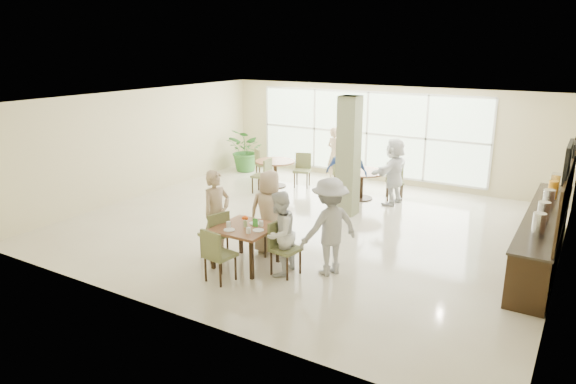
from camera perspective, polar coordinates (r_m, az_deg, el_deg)
The scene contains 23 objects.
ground at distance 11.56m, azimuth 2.22°, elevation -3.70°, with size 10.00×10.00×0.00m, color beige.
room_shell at distance 11.11m, azimuth 2.32°, elevation 4.60°, with size 10.00×10.00×10.00m.
window_bank at distance 15.34m, azimuth 8.76°, elevation 6.45°, with size 7.00×0.04×7.00m.
column at distance 12.05m, azimuth 6.74°, elevation 3.94°, with size 0.45×0.45×2.80m, color #707350.
main_table at distance 9.31m, azimuth -4.75°, elevation -4.37°, with size 1.01×1.01×0.75m.
round_table_left at distance 14.58m, azimuth -1.42°, elevation 2.84°, with size 1.12×1.12×0.75m.
round_table_right at distance 13.51m, azimuth 8.19°, elevation 1.69°, with size 1.21×1.21×0.75m.
chairs_main_table at distance 9.35m, azimuth -4.65°, elevation -5.50°, with size 2.06×1.96×0.95m.
chairs_table_left at distance 14.61m, azimuth -1.38°, elevation 2.45°, with size 1.97×1.77×0.95m.
chairs_table_right at distance 13.49m, azimuth 8.12°, elevation 1.15°, with size 2.09×1.92×0.95m.
tabletop_clutter at distance 9.20m, azimuth -4.61°, elevation -3.63°, with size 0.71×0.72×0.21m.
buffet_counter at distance 10.61m, azimuth 26.57°, elevation -4.12°, with size 0.64×4.70×1.95m.
wall_tv at distance 9.12m, azimuth 28.65°, elevation 3.00°, with size 0.06×1.00×0.58m.
framed_art_a at distance 10.75m, azimuth 28.98°, elevation 3.02°, with size 0.05×0.55×0.70m.
framed_art_b at distance 11.54m, azimuth 29.19°, elevation 3.75°, with size 0.05×0.55×0.70m.
potted_plant at distance 16.39m, azimuth -4.59°, elevation 4.65°, with size 1.23×1.23×1.36m, color #326E2C.
teen_left at distance 9.75m, azimuth -7.93°, elevation -2.42°, with size 0.61×0.40×1.68m, color tan.
teen_far at distance 9.84m, azimuth -2.06°, elevation -2.23°, with size 0.80×0.44×1.64m, color tan.
teen_right at distance 8.92m, azimuth -0.97°, elevation -4.62°, with size 0.73×0.57×1.51m, color white.
teen_standing at distance 8.93m, azimuth 4.63°, elevation -3.85°, with size 1.13×0.65×1.74m, color #A7A7AA.
adult_a at distance 12.64m, azimuth 6.50°, elevation 2.11°, with size 1.03×0.59×1.76m, color #4068C2.
adult_b at distance 13.14m, azimuth 11.69°, elevation 2.25°, with size 1.57×0.68×1.69m, color white.
adult_standing at distance 15.23m, azimuth 5.21°, elevation 4.22°, with size 0.59×0.38×1.61m, color tan.
Camera 1 is at (5.23, -9.55, 3.89)m, focal length 32.00 mm.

